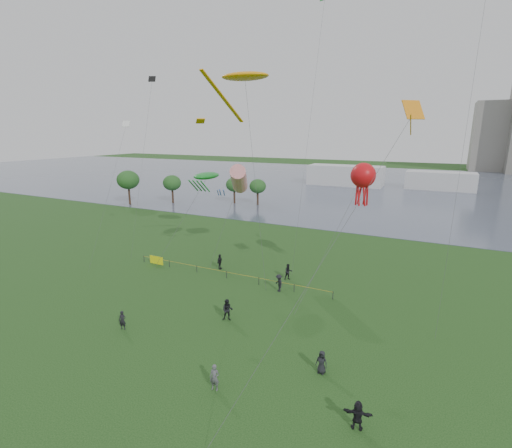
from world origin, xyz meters
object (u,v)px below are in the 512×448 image
at_px(fence, 182,265).
at_px(kite_stingray, 244,77).
at_px(kite_flyer, 215,378).
at_px(kite_octopus, 363,176).

height_order(fence, kite_stingray, kite_stingray).
height_order(kite_flyer, kite_octopus, kite_octopus).
distance_m(fence, kite_flyer, 21.95).
distance_m(kite_flyer, kite_octopus, 22.46).
xyz_separation_m(kite_flyer, kite_stingray, (-7.27, 17.80, 20.27)).
xyz_separation_m(fence, kite_octopus, (19.66, 2.95, 11.21)).
bearing_deg(kite_flyer, fence, 121.82).
height_order(fence, kite_flyer, kite_flyer).
distance_m(fence, kite_octopus, 22.82).
distance_m(kite_stingray, kite_octopus, 15.29).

